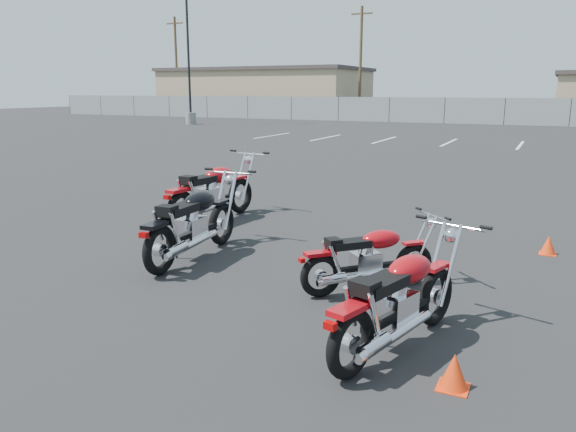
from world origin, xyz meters
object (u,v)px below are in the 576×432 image
at_px(motorcycle_rear_red, 399,300).
at_px(motorcycle_front_red, 213,192).
at_px(motorcycle_second_black, 193,223).
at_px(motorcycle_third_red, 369,258).

bearing_deg(motorcycle_rear_red, motorcycle_front_red, 140.29).
bearing_deg(motorcycle_second_black, motorcycle_front_red, 116.39).
bearing_deg(motorcycle_second_black, motorcycle_rear_red, -25.06).
relative_size(motorcycle_front_red, motorcycle_rear_red, 1.14).
bearing_deg(motorcycle_third_red, motorcycle_front_red, 148.28).
distance_m(motorcycle_second_black, motorcycle_third_red, 2.64).
distance_m(motorcycle_second_black, motorcycle_rear_red, 3.69).
xyz_separation_m(motorcycle_second_black, motorcycle_rear_red, (3.34, -1.56, -0.04)).
bearing_deg(motorcycle_front_red, motorcycle_rear_red, -39.71).
relative_size(motorcycle_third_red, motorcycle_rear_red, 0.73).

